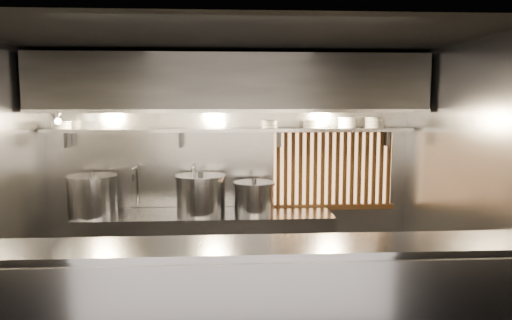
{
  "coord_description": "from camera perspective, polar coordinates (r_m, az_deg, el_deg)",
  "views": [
    {
      "loc": [
        -0.08,
        -4.7,
        2.24
      ],
      "look_at": [
        0.26,
        0.55,
        1.6
      ],
      "focal_mm": 35.0,
      "sensor_mm": 36.0,
      "label": 1
    }
  ],
  "objects": [
    {
      "name": "stock_pot_mid",
      "position": [
        5.97,
        -6.34,
        -3.88
      ],
      "size": [
        0.7,
        0.7,
        0.5
      ],
      "rotation": [
        0.0,
        0.0,
        -0.19
      ],
      "color": "#9E9EA3",
      "rests_on": "cooking_bench"
    },
    {
      "name": "bowl_stack_0",
      "position": [
        6.32,
        -21.35,
        3.76
      ],
      "size": [
        0.24,
        0.24,
        0.09
      ],
      "color": "silver",
      "rests_on": "bowl_shelf"
    },
    {
      "name": "wood_screen",
      "position": [
        6.36,
        8.83,
        -0.97
      ],
      "size": [
        1.56,
        0.09,
        1.04
      ],
      "color": "#EDAC6A",
      "rests_on": "wall_back"
    },
    {
      "name": "heat_lamp",
      "position": [
        5.85,
        -21.92,
        4.69
      ],
      "size": [
        0.25,
        0.35,
        0.2
      ],
      "color": "#9E9EA3",
      "rests_on": "exhaust_hood"
    },
    {
      "name": "serving_counter",
      "position": [
        4.1,
        -2.39,
        -17.21
      ],
      "size": [
        4.5,
        0.56,
        1.13
      ],
      "color": "#9E9EA3",
      "rests_on": "floor"
    },
    {
      "name": "exhaust_hood",
      "position": [
        5.8,
        -2.97,
        8.69
      ],
      "size": [
        4.4,
        0.81,
        0.65
      ],
      "color": "#2D2D30",
      "rests_on": "ceiling"
    },
    {
      "name": "ceiling",
      "position": [
        4.74,
        -2.81,
        13.66
      ],
      "size": [
        4.5,
        4.5,
        0.0
      ],
      "primitive_type": "plane",
      "rotation": [
        3.14,
        0.0,
        0.0
      ],
      "color": "black",
      "rests_on": "wall_back"
    },
    {
      "name": "wall_right",
      "position": [
        5.31,
        22.36,
        -2.74
      ],
      "size": [
        0.0,
        3.0,
        3.0
      ],
      "primitive_type": "plane",
      "rotation": [
        1.57,
        0.0,
        -1.57
      ],
      "color": "gray",
      "rests_on": "floor"
    },
    {
      "name": "wall_back",
      "position": [
        6.26,
        -2.96,
        -0.84
      ],
      "size": [
        4.5,
        0.0,
        4.5
      ],
      "primitive_type": "plane",
      "rotation": [
        1.57,
        0.0,
        0.0
      ],
      "color": "gray",
      "rests_on": "floor"
    },
    {
      "name": "bowl_stack_4",
      "position": [
        6.31,
        13.37,
        4.2
      ],
      "size": [
        0.24,
        0.24,
        0.13
      ],
      "color": "silver",
      "rests_on": "bowl_shelf"
    },
    {
      "name": "bowl_stack_3",
      "position": [
        6.21,
        10.35,
        4.24
      ],
      "size": [
        0.23,
        0.23,
        0.13
      ],
      "color": "silver",
      "rests_on": "bowl_shelf"
    },
    {
      "name": "stock_pot_left",
      "position": [
        6.11,
        -18.21,
        -3.85
      ],
      "size": [
        0.69,
        0.69,
        0.51
      ],
      "rotation": [
        0.0,
        0.0,
        0.2
      ],
      "color": "#9E9EA3",
      "rests_on": "cooking_bench"
    },
    {
      "name": "faucet_right",
      "position": [
        6.15,
        -7.14,
        -1.9
      ],
      "size": [
        0.04,
        0.3,
        0.5
      ],
      "color": "silver",
      "rests_on": "wall_back"
    },
    {
      "name": "pendant_bulb",
      "position": [
        5.91,
        -3.93,
        4.17
      ],
      "size": [
        0.09,
        0.09,
        0.19
      ],
      "color": "#2D2D30",
      "rests_on": "exhaust_hood"
    },
    {
      "name": "bowl_stack_1",
      "position": [
        6.05,
        1.59,
        4.11
      ],
      "size": [
        0.2,
        0.2,
        0.09
      ],
      "color": "silver",
      "rests_on": "bowl_shelf"
    },
    {
      "name": "bowl_stack_2",
      "position": [
        6.12,
        6.39,
        4.1
      ],
      "size": [
        0.23,
        0.23,
        0.09
      ],
      "color": "silver",
      "rests_on": "bowl_shelf"
    },
    {
      "name": "bowl_shelf",
      "position": [
        6.03,
        -2.97,
        3.45
      ],
      "size": [
        4.4,
        0.34,
        0.04
      ],
      "primitive_type": "cube",
      "color": "#9E9EA3",
      "rests_on": "wall_back"
    },
    {
      "name": "cooking_bench",
      "position": [
        6.1,
        -5.72,
        -10.2
      ],
      "size": [
        3.0,
        0.7,
        0.9
      ],
      "primitive_type": "cube",
      "color": "#9E9EA3",
      "rests_on": "floor"
    },
    {
      "name": "stock_pot_right",
      "position": [
        5.97,
        -0.21,
        -4.26
      ],
      "size": [
        0.57,
        0.57,
        0.41
      ],
      "rotation": [
        0.0,
        0.0,
        0.15
      ],
      "color": "#9E9EA3",
      "rests_on": "cooking_bench"
    },
    {
      "name": "faucet_left",
      "position": [
        6.23,
        -13.58,
        -1.92
      ],
      "size": [
        0.04,
        0.3,
        0.5
      ],
      "color": "silver",
      "rests_on": "wall_back"
    }
  ]
}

